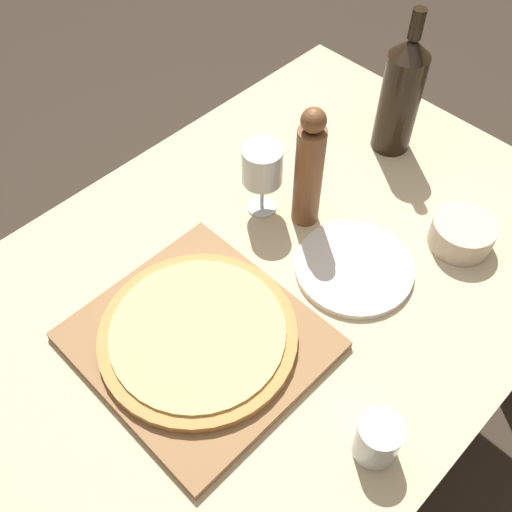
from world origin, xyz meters
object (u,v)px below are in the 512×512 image
at_px(pizza, 198,335).
at_px(pepper_mill, 309,171).
at_px(small_bowl, 462,233).
at_px(wine_bottle, 401,94).
at_px(wine_glass, 262,167).

bearing_deg(pizza, pepper_mill, 100.83).
xyz_separation_m(pepper_mill, small_bowl, (0.27, 0.17, -0.10)).
bearing_deg(pepper_mill, wine_bottle, 92.04).
distance_m(pepper_mill, wine_glass, 0.09).
distance_m(wine_bottle, wine_glass, 0.36).
height_order(wine_bottle, small_bowl, wine_bottle).
bearing_deg(pizza, small_bowl, 69.16).
relative_size(pizza, wine_glass, 2.13).
xyz_separation_m(wine_bottle, small_bowl, (0.28, -0.14, -0.11)).
height_order(pizza, wine_glass, wine_glass).
bearing_deg(wine_bottle, pepper_mill, -87.96).
bearing_deg(pepper_mill, wine_glass, -151.09).
height_order(pizza, small_bowl, small_bowl).
height_order(wine_bottle, wine_glass, wine_bottle).
relative_size(pizza, pepper_mill, 1.25).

